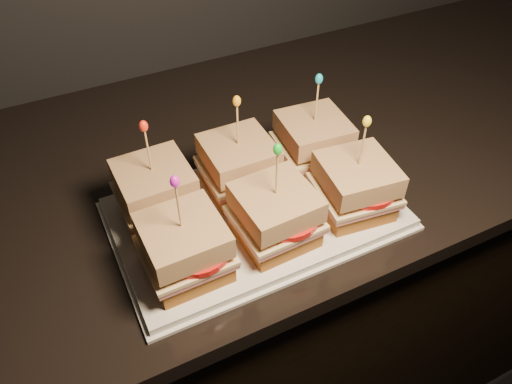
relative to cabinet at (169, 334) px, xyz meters
name	(u,v)px	position (x,y,z in m)	size (l,w,h in m)	color
cabinet	(169,334)	(0.00, 0.00, 0.00)	(2.44, 0.65, 0.89)	black
granite_slab	(136,190)	(0.00, 0.00, 0.46)	(2.48, 0.69, 0.03)	black
platter	(256,214)	(0.15, -0.16, 0.49)	(0.42, 0.26, 0.02)	silver
platter_rim	(256,216)	(0.15, -0.16, 0.48)	(0.44, 0.27, 0.01)	silver
sandwich_0_bread_bot	(159,206)	(0.01, -0.10, 0.51)	(0.10, 0.10, 0.03)	brown
sandwich_0_ham	(157,197)	(0.01, -0.10, 0.53)	(0.11, 0.11, 0.01)	#C86E67
sandwich_0_cheese	(156,194)	(0.01, -0.10, 0.53)	(0.11, 0.11, 0.01)	beige
sandwich_0_tomato	(165,190)	(0.02, -0.11, 0.54)	(0.10, 0.10, 0.01)	red
sandwich_0_bread_top	(154,179)	(0.01, -0.10, 0.56)	(0.10, 0.10, 0.03)	brown
sandwich_0_pick	(149,153)	(0.01, -0.10, 0.61)	(0.00, 0.00, 0.09)	tan
sandwich_0_frill	(144,126)	(0.01, -0.10, 0.66)	(0.01, 0.01, 0.02)	red
sandwich_1_bread_bot	(239,179)	(0.15, -0.10, 0.51)	(0.10, 0.10, 0.03)	brown
sandwich_1_ham	(239,171)	(0.15, -0.10, 0.53)	(0.11, 0.11, 0.01)	#C86E67
sandwich_1_cheese	(239,167)	(0.15, -0.10, 0.53)	(0.11, 0.11, 0.01)	beige
sandwich_1_tomato	(247,164)	(0.16, -0.11, 0.54)	(0.10, 0.10, 0.01)	red
sandwich_1_bread_top	(238,153)	(0.15, -0.10, 0.56)	(0.10, 0.10, 0.03)	brown
sandwich_1_pick	(238,127)	(0.15, -0.10, 0.61)	(0.00, 0.00, 0.09)	tan
sandwich_1_frill	(237,101)	(0.15, -0.10, 0.66)	(0.01, 0.01, 0.02)	orange
sandwich_2_bread_bot	(311,156)	(0.28, -0.10, 0.51)	(0.10, 0.10, 0.03)	brown
sandwich_2_ham	(312,147)	(0.28, -0.10, 0.53)	(0.11, 0.11, 0.01)	#C86E67
sandwich_2_cheese	(313,144)	(0.28, -0.10, 0.53)	(0.11, 0.11, 0.01)	beige
sandwich_2_tomato	(321,140)	(0.29, -0.11, 0.54)	(0.10, 0.10, 0.01)	red
sandwich_2_bread_top	(314,129)	(0.28, -0.10, 0.56)	(0.10, 0.10, 0.03)	brown
sandwich_2_pick	(316,105)	(0.28, -0.10, 0.61)	(0.00, 0.00, 0.09)	tan
sandwich_2_frill	(319,79)	(0.28, -0.10, 0.66)	(0.01, 0.01, 0.02)	#1399B7
sandwich_3_bread_bot	(187,262)	(0.01, -0.22, 0.51)	(0.10, 0.10, 0.03)	brown
sandwich_3_ham	(186,254)	(0.01, -0.22, 0.53)	(0.11, 0.11, 0.01)	#C86E67
sandwich_3_cheese	(185,250)	(0.01, -0.22, 0.53)	(0.11, 0.11, 0.01)	beige
sandwich_3_tomato	(195,246)	(0.02, -0.23, 0.54)	(0.10, 0.10, 0.01)	red
sandwich_3_bread_top	(183,235)	(0.01, -0.22, 0.56)	(0.10, 0.10, 0.03)	brown
sandwich_3_pick	(179,209)	(0.01, -0.22, 0.61)	(0.00, 0.00, 0.09)	tan
sandwich_3_frill	(175,182)	(0.01, -0.22, 0.66)	(0.01, 0.01, 0.02)	#D119BC
sandwich_4_bread_bot	(275,229)	(0.15, -0.22, 0.51)	(0.10, 0.10, 0.03)	brown
sandwich_4_ham	(275,221)	(0.15, -0.22, 0.53)	(0.11, 0.11, 0.01)	#C86E67
sandwich_4_cheese	(275,217)	(0.15, -0.22, 0.53)	(0.11, 0.11, 0.01)	beige
sandwich_4_tomato	(285,214)	(0.16, -0.23, 0.54)	(0.10, 0.10, 0.01)	red
sandwich_4_bread_top	(276,203)	(0.15, -0.22, 0.56)	(0.10, 0.10, 0.03)	brown
sandwich_4_pick	(277,176)	(0.15, -0.22, 0.61)	(0.00, 0.00, 0.09)	tan
sandwich_4_frill	(278,149)	(0.15, -0.22, 0.66)	(0.01, 0.01, 0.02)	green
sandwich_5_bread_bot	(352,201)	(0.28, -0.22, 0.51)	(0.10, 0.10, 0.03)	brown
sandwich_5_ham	(354,192)	(0.28, -0.22, 0.53)	(0.11, 0.11, 0.01)	#C86E67
sandwich_5_cheese	(355,189)	(0.28, -0.22, 0.53)	(0.11, 0.11, 0.01)	beige
sandwich_5_tomato	(364,185)	(0.29, -0.23, 0.54)	(0.10, 0.10, 0.01)	red
sandwich_5_bread_top	(357,174)	(0.28, -0.22, 0.56)	(0.10, 0.10, 0.03)	brown
sandwich_5_pick	(362,148)	(0.28, -0.22, 0.61)	(0.00, 0.00, 0.09)	tan
sandwich_5_frill	(367,121)	(0.28, -0.22, 0.66)	(0.01, 0.01, 0.02)	yellow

